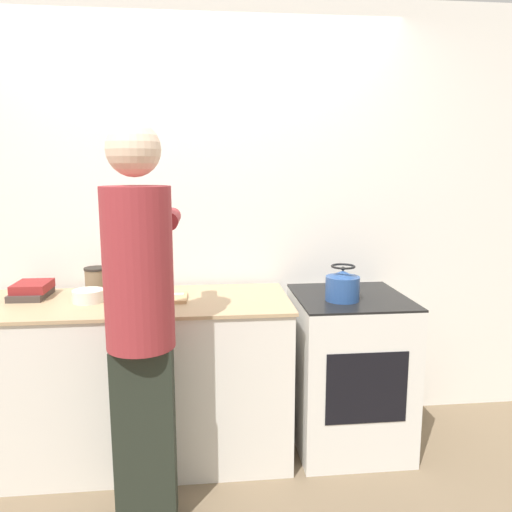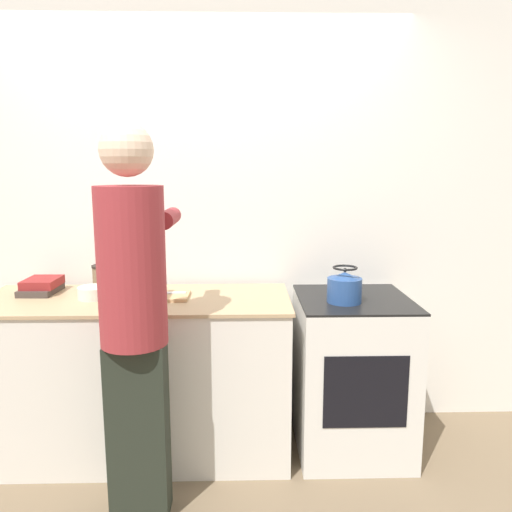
{
  "view_description": "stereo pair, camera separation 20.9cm",
  "coord_description": "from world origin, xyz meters",
  "px_view_note": "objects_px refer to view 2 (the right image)",
  "views": [
    {
      "loc": [
        0.05,
        -2.35,
        1.61
      ],
      "look_at": [
        0.32,
        0.23,
        1.15
      ],
      "focal_mm": 35.0,
      "sensor_mm": 36.0,
      "label": 1
    },
    {
      "loc": [
        0.26,
        -2.37,
        1.61
      ],
      "look_at": [
        0.32,
        0.23,
        1.15
      ],
      "focal_mm": 35.0,
      "sensor_mm": 36.0,
      "label": 2
    }
  ],
  "objects_px": {
    "cutting_board": "(160,296)",
    "oven": "(352,373)",
    "knife": "(162,293)",
    "canister_jar": "(104,277)",
    "bowl_prep": "(93,293)",
    "kettle": "(344,287)",
    "person": "(134,308)"
  },
  "relations": [
    {
      "from": "cutting_board",
      "to": "oven",
      "type": "bearing_deg",
      "value": 0.4
    },
    {
      "from": "knife",
      "to": "canister_jar",
      "type": "distance_m",
      "value": 0.41
    },
    {
      "from": "bowl_prep",
      "to": "cutting_board",
      "type": "bearing_deg",
      "value": 0.41
    },
    {
      "from": "kettle",
      "to": "canister_jar",
      "type": "bearing_deg",
      "value": 167.99
    },
    {
      "from": "oven",
      "to": "kettle",
      "type": "xyz_separation_m",
      "value": [
        -0.08,
        -0.09,
        0.53
      ]
    },
    {
      "from": "person",
      "to": "canister_jar",
      "type": "relative_size",
      "value": 12.37
    },
    {
      "from": "bowl_prep",
      "to": "knife",
      "type": "bearing_deg",
      "value": 4.45
    },
    {
      "from": "kettle",
      "to": "canister_jar",
      "type": "distance_m",
      "value": 1.4
    },
    {
      "from": "oven",
      "to": "cutting_board",
      "type": "relative_size",
      "value": 2.77
    },
    {
      "from": "person",
      "to": "canister_jar",
      "type": "height_order",
      "value": "person"
    },
    {
      "from": "kettle",
      "to": "bowl_prep",
      "type": "relative_size",
      "value": 1.18
    },
    {
      "from": "cutting_board",
      "to": "canister_jar",
      "type": "bearing_deg",
      "value": 149.62
    },
    {
      "from": "knife",
      "to": "person",
      "type": "bearing_deg",
      "value": -95.79
    },
    {
      "from": "canister_jar",
      "to": "cutting_board",
      "type": "bearing_deg",
      "value": -30.38
    },
    {
      "from": "person",
      "to": "canister_jar",
      "type": "distance_m",
      "value": 0.82
    },
    {
      "from": "canister_jar",
      "to": "bowl_prep",
      "type": "bearing_deg",
      "value": -90.55
    },
    {
      "from": "oven",
      "to": "cutting_board",
      "type": "height_order",
      "value": "cutting_board"
    },
    {
      "from": "person",
      "to": "knife",
      "type": "bearing_deg",
      "value": 87.0
    },
    {
      "from": "person",
      "to": "bowl_prep",
      "type": "bearing_deg",
      "value": 122.36
    },
    {
      "from": "person",
      "to": "cutting_board",
      "type": "xyz_separation_m",
      "value": [
        0.02,
        0.54,
        -0.09
      ]
    },
    {
      "from": "knife",
      "to": "bowl_prep",
      "type": "xyz_separation_m",
      "value": [
        -0.37,
        -0.03,
        0.01
      ]
    },
    {
      "from": "bowl_prep",
      "to": "canister_jar",
      "type": "xyz_separation_m",
      "value": [
        0.0,
        0.21,
        0.04
      ]
    },
    {
      "from": "cutting_board",
      "to": "kettle",
      "type": "bearing_deg",
      "value": -4.56
    },
    {
      "from": "oven",
      "to": "bowl_prep",
      "type": "bearing_deg",
      "value": -179.59
    },
    {
      "from": "bowl_prep",
      "to": "oven",
      "type": "bearing_deg",
      "value": 0.41
    },
    {
      "from": "bowl_prep",
      "to": "canister_jar",
      "type": "relative_size",
      "value": 1.14
    },
    {
      "from": "person",
      "to": "knife",
      "type": "distance_m",
      "value": 0.57
    },
    {
      "from": "cutting_board",
      "to": "bowl_prep",
      "type": "distance_m",
      "value": 0.36
    },
    {
      "from": "kettle",
      "to": "bowl_prep",
      "type": "distance_m",
      "value": 1.38
    },
    {
      "from": "knife",
      "to": "kettle",
      "type": "xyz_separation_m",
      "value": [
        1.0,
        -0.11,
        0.05
      ]
    },
    {
      "from": "cutting_board",
      "to": "kettle",
      "type": "relative_size",
      "value": 1.65
    },
    {
      "from": "oven",
      "to": "person",
      "type": "relative_size",
      "value": 0.5
    }
  ]
}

